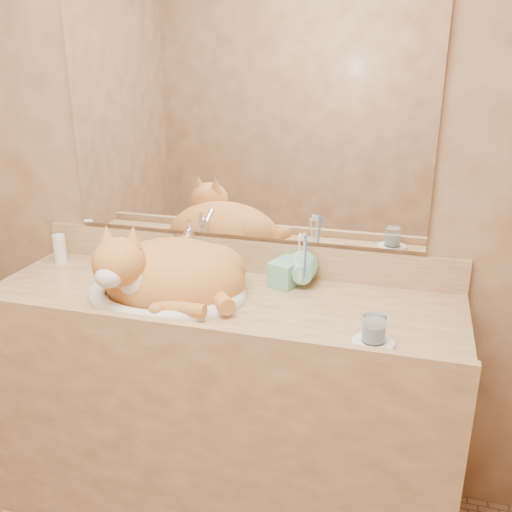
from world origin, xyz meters
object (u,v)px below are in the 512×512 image
(water_glass, at_px, (374,329))
(vanity_counter, at_px, (221,406))
(toothbrush_cup, at_px, (302,277))
(cat, at_px, (167,272))
(sink_basin, at_px, (166,272))
(soap_dispenser, at_px, (277,263))

(water_glass, bearing_deg, vanity_counter, 161.19)
(toothbrush_cup, bearing_deg, cat, -159.38)
(sink_basin, height_order, cat, cat)
(cat, height_order, toothbrush_cup, cat)
(vanity_counter, relative_size, cat, 3.30)
(sink_basin, bearing_deg, water_glass, -26.52)
(soap_dispenser, height_order, water_glass, soap_dispenser)
(soap_dispenser, xyz_separation_m, toothbrush_cup, (0.09, 0.01, -0.04))
(toothbrush_cup, bearing_deg, soap_dispenser, -175.45)
(vanity_counter, xyz_separation_m, cat, (-0.17, -0.03, 0.51))
(toothbrush_cup, bearing_deg, sink_basin, -160.72)
(cat, relative_size, water_glass, 6.33)
(vanity_counter, bearing_deg, cat, -170.40)
(sink_basin, bearing_deg, soap_dispenser, 8.87)
(toothbrush_cup, relative_size, water_glass, 1.49)
(water_glass, bearing_deg, toothbrush_cup, 130.98)
(vanity_counter, bearing_deg, water_glass, -18.81)
(cat, height_order, soap_dispenser, cat)
(vanity_counter, xyz_separation_m, water_glass, (0.52, -0.18, 0.47))
(vanity_counter, distance_m, soap_dispenser, 0.56)
(cat, xyz_separation_m, soap_dispenser, (0.34, 0.15, 0.01))
(soap_dispenser, distance_m, water_glass, 0.47)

